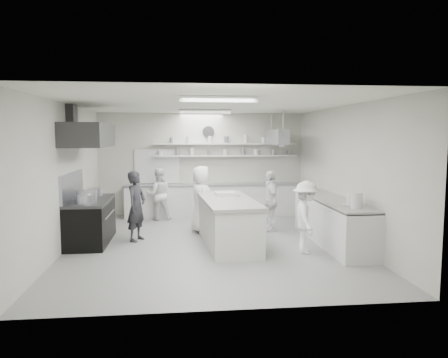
{
  "coord_description": "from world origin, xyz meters",
  "views": [
    {
      "loc": [
        -0.67,
        -8.9,
        2.34
      ],
      "look_at": [
        0.36,
        0.6,
        1.35
      ],
      "focal_mm": 33.71,
      "sensor_mm": 36.0,
      "label": 1
    }
  ],
  "objects": [
    {
      "name": "wall_right",
      "position": [
        3.0,
        0.0,
        1.5
      ],
      "size": [
        0.04,
        7.0,
        3.0
      ],
      "primitive_type": "cube",
      "color": "beige",
      "rests_on": "floor"
    },
    {
      "name": "ceiling",
      "position": [
        0.0,
        0.0,
        3.01
      ],
      "size": [
        6.0,
        7.0,
        0.02
      ],
      "primitive_type": "cube",
      "color": "silver",
      "rests_on": "wall_back"
    },
    {
      "name": "floor",
      "position": [
        0.0,
        0.0,
        -0.01
      ],
      "size": [
        6.0,
        7.0,
        0.02
      ],
      "primitive_type": "cube",
      "color": "#A2A2A2",
      "rests_on": "ground"
    },
    {
      "name": "back_counter",
      "position": [
        0.3,
        3.2,
        0.46
      ],
      "size": [
        5.0,
        0.6,
        0.92
      ],
      "primitive_type": "cube",
      "color": "silver",
      "rests_on": "floor"
    },
    {
      "name": "bowl_island_b",
      "position": [
        0.51,
        -0.02,
        0.98
      ],
      "size": [
        0.24,
        0.24,
        0.06
      ],
      "primitive_type": "imported",
      "rotation": [
        0.0,
        0.0,
        0.31
      ],
      "color": "silver",
      "rests_on": "prep_island"
    },
    {
      "name": "shelf_upper",
      "position": [
        0.7,
        3.37,
        2.1
      ],
      "size": [
        4.2,
        0.26,
        0.04
      ],
      "primitive_type": "cube",
      "color": "silver",
      "rests_on": "wall_back"
    },
    {
      "name": "exhaust_hood",
      "position": [
        -2.6,
        0.4,
        2.35
      ],
      "size": [
        0.85,
        2.0,
        0.5
      ],
      "primitive_type": "cube",
      "color": "#343437",
      "rests_on": "wall_left"
    },
    {
      "name": "pass_through_window",
      "position": [
        -1.3,
        3.48,
        1.45
      ],
      "size": [
        1.3,
        0.04,
        1.0
      ],
      "primitive_type": "cube",
      "color": "black",
      "rests_on": "wall_back"
    },
    {
      "name": "cook_back",
      "position": [
        -1.24,
        2.79,
        0.72
      ],
      "size": [
        0.77,
        0.63,
        1.44
      ],
      "primitive_type": "imported",
      "rotation": [
        0.0,
        0.0,
        -3.01
      ],
      "color": "white",
      "rests_on": "floor"
    },
    {
      "name": "bowl_right",
      "position": [
        2.58,
        -1.09,
        0.97
      ],
      "size": [
        0.27,
        0.27,
        0.06
      ],
      "primitive_type": "imported",
      "rotation": [
        0.0,
        0.0,
        0.18
      ],
      "color": "silver",
      "rests_on": "right_counter"
    },
    {
      "name": "cook_island_left",
      "position": [
        -0.14,
        1.17,
        0.81
      ],
      "size": [
        0.65,
        0.87,
        1.61
      ],
      "primitive_type": "imported",
      "rotation": [
        0.0,
        0.0,
        1.76
      ],
      "color": "white",
      "rests_on": "floor"
    },
    {
      "name": "wall_left",
      "position": [
        -3.0,
        0.0,
        1.5
      ],
      "size": [
        0.04,
        7.0,
        3.0
      ],
      "primitive_type": "cube",
      "color": "beige",
      "rests_on": "floor"
    },
    {
      "name": "wall_front",
      "position": [
        0.0,
        -3.5,
        1.5
      ],
      "size": [
        6.0,
        0.04,
        3.0
      ],
      "primitive_type": "cube",
      "color": "beige",
      "rests_on": "floor"
    },
    {
      "name": "stove_pot",
      "position": [
        -2.6,
        0.04,
        1.06
      ],
      "size": [
        0.43,
        0.43,
        0.3
      ],
      "primitive_type": "cylinder",
      "color": "#A2A5AF",
      "rests_on": "stove"
    },
    {
      "name": "shelf_lower",
      "position": [
        0.7,
        3.37,
        1.75
      ],
      "size": [
        4.2,
        0.26,
        0.04
      ],
      "primitive_type": "cube",
      "color": "silver",
      "rests_on": "wall_back"
    },
    {
      "name": "wall_clock",
      "position": [
        0.2,
        3.46,
        2.45
      ],
      "size": [
        0.32,
        0.05,
        0.32
      ],
      "primitive_type": "cylinder",
      "rotation": [
        1.57,
        0.0,
        0.0
      ],
      "color": "white",
      "rests_on": "wall_back"
    },
    {
      "name": "prep_island",
      "position": [
        0.36,
        -0.08,
        0.48
      ],
      "size": [
        1.15,
        2.65,
        0.95
      ],
      "primitive_type": "cube",
      "rotation": [
        0.0,
        0.0,
        0.07
      ],
      "color": "silver",
      "rests_on": "floor"
    },
    {
      "name": "bowl_island_a",
      "position": [
        0.57,
        0.34,
        0.98
      ],
      "size": [
        0.35,
        0.35,
        0.06
      ],
      "primitive_type": "imported",
      "rotation": [
        0.0,
        0.0,
        -0.43
      ],
      "color": "#A2A5AF",
      "rests_on": "prep_island"
    },
    {
      "name": "right_counter",
      "position": [
        2.65,
        -0.2,
        0.47
      ],
      "size": [
        0.74,
        3.3,
        0.94
      ],
      "primitive_type": "cube",
      "color": "silver",
      "rests_on": "floor"
    },
    {
      "name": "light_fixture_rear",
      "position": [
        0.0,
        1.8,
        2.94
      ],
      "size": [
        1.3,
        0.25,
        0.1
      ],
      "primitive_type": "cube",
      "color": "silver",
      "rests_on": "ceiling"
    },
    {
      "name": "wall_back",
      "position": [
        0.0,
        3.5,
        1.5
      ],
      "size": [
        6.0,
        0.04,
        3.0
      ],
      "primitive_type": "cube",
      "color": "beige",
      "rests_on": "floor"
    },
    {
      "name": "stove",
      "position": [
        -2.6,
        0.4,
        0.45
      ],
      "size": [
        0.8,
        1.8,
        0.9
      ],
      "primitive_type": "cube",
      "color": "black",
      "rests_on": "floor"
    },
    {
      "name": "pot_rack",
      "position": [
        2.0,
        2.4,
        2.3
      ],
      "size": [
        0.3,
        1.6,
        0.4
      ],
      "primitive_type": "cube",
      "color": "#A2A5AF",
      "rests_on": "ceiling"
    },
    {
      "name": "cook_stove",
      "position": [
        -1.62,
        0.47,
        0.78
      ],
      "size": [
        0.58,
        0.67,
        1.56
      ],
      "primitive_type": "imported",
      "rotation": [
        0.0,
        0.0,
        1.14
      ],
      "color": "#26252A",
      "rests_on": "floor"
    },
    {
      "name": "light_fixture_front",
      "position": [
        0.0,
        -1.8,
        2.94
      ],
      "size": [
        1.3,
        0.25,
        0.1
      ],
      "primitive_type": "cube",
      "color": "silver",
      "rests_on": "ceiling"
    },
    {
      "name": "cook_right",
      "position": [
        1.84,
        -0.89,
        0.72
      ],
      "size": [
        0.69,
        1.01,
        1.45
      ],
      "primitive_type": "imported",
      "rotation": [
        0.0,
        0.0,
        1.4
      ],
      "color": "white",
      "rests_on": "floor"
    },
    {
      "name": "cook_island_right",
      "position": [
        1.56,
        1.11,
        0.74
      ],
      "size": [
        0.39,
        0.88,
        1.49
      ],
      "primitive_type": "imported",
      "rotation": [
        0.0,
        0.0,
        -1.54
      ],
      "color": "white",
      "rests_on": "floor"
    }
  ]
}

